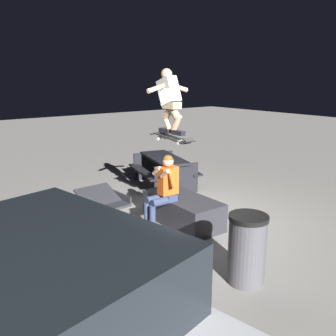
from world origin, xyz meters
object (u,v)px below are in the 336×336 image
object	(u,v)px
skater_airborne	(170,98)
parked_car	(34,323)
picnic_table_back	(164,167)
trash_bin	(247,249)
kicker_ramp	(102,202)
person_sitting_on_ledge	(163,188)
skateboard	(172,138)
ledge_box_main	(183,210)

from	to	relation	value
skater_airborne	parked_car	size ratio (longest dim) A/B	0.25
picnic_table_back	parked_car	bearing A→B (deg)	133.95
trash_bin	kicker_ramp	bearing A→B (deg)	1.81
person_sitting_on_ledge	skateboard	world-z (taller)	skateboard
trash_bin	parked_car	xyz separation A→B (m)	(-0.22, 2.82, 0.31)
person_sitting_on_ledge	picnic_table_back	distance (m)	2.67
ledge_box_main	picnic_table_back	distance (m)	2.46
person_sitting_on_ledge	trash_bin	size ratio (longest dim) A/B	1.42
person_sitting_on_ledge	picnic_table_back	world-z (taller)	person_sitting_on_ledge
kicker_ramp	picnic_table_back	bearing A→B (deg)	-80.68
ledge_box_main	trash_bin	xyz separation A→B (m)	(-2.07, 0.61, 0.22)
skateboard	parked_car	size ratio (longest dim) A/B	0.23
person_sitting_on_ledge	picnic_table_back	xyz separation A→B (m)	(2.12, -1.60, -0.26)
person_sitting_on_ledge	kicker_ramp	xyz separation A→B (m)	(1.81, 0.30, -0.69)
ledge_box_main	kicker_ramp	xyz separation A→B (m)	(1.84, 0.74, -0.19)
ledge_box_main	kicker_ramp	distance (m)	1.99
kicker_ramp	person_sitting_on_ledge	bearing A→B (deg)	-170.45
ledge_box_main	trash_bin	bearing A→B (deg)	163.48
skateboard	skater_airborne	world-z (taller)	skater_airborne
skater_airborne	trash_bin	world-z (taller)	skater_airborne
kicker_ramp	parked_car	xyz separation A→B (m)	(-4.13, 2.70, 0.72)
skateboard	kicker_ramp	world-z (taller)	skateboard
picnic_table_back	person_sitting_on_ledge	bearing A→B (deg)	142.89
parked_car	skater_airborne	bearing A→B (deg)	-53.04
skateboard	parked_car	distance (m)	4.11
ledge_box_main	kicker_ramp	bearing A→B (deg)	21.84
skateboard	trash_bin	size ratio (longest dim) A/B	1.08
parked_car	person_sitting_on_ledge	bearing A→B (deg)	-52.29
ledge_box_main	parked_car	world-z (taller)	parked_car
skater_airborne	parked_car	xyz separation A→B (m)	(-2.44, 3.24, -1.53)
kicker_ramp	ledge_box_main	bearing A→B (deg)	-158.16
ledge_box_main	parked_car	xyz separation A→B (m)	(-2.29, 3.44, 0.53)
person_sitting_on_ledge	kicker_ramp	world-z (taller)	person_sitting_on_ledge
picnic_table_back	skater_airborne	bearing A→B (deg)	145.66
ledge_box_main	person_sitting_on_ledge	xyz separation A→B (m)	(0.03, 0.43, 0.50)
skater_airborne	ledge_box_main	bearing A→B (deg)	-126.08
skateboard	picnic_table_back	distance (m)	2.72
skateboard	trash_bin	distance (m)	2.48
ledge_box_main	skateboard	distance (m)	1.40
skateboard	person_sitting_on_ledge	bearing A→B (deg)	103.60
ledge_box_main	picnic_table_back	size ratio (longest dim) A/B	0.81
skater_airborne	picnic_table_back	bearing A→B (deg)	-34.34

